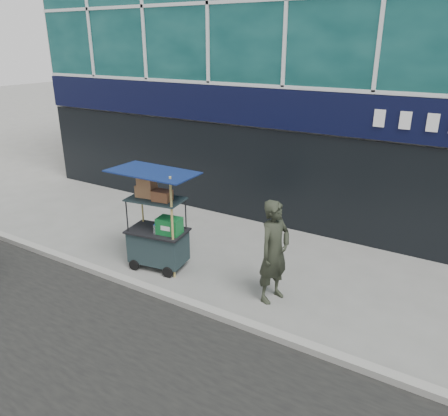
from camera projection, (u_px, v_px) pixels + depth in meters
The scene contains 4 objects.
ground at pixel (185, 298), 7.94m from camera, with size 80.00×80.00×0.00m, color slate.
curb at pixel (178, 300), 7.76m from camera, with size 80.00×0.18×0.12m, color gray.
vendor_cart at pixel (158, 234), 8.77m from camera, with size 1.72×1.33×2.12m.
vendor_man at pixel (274, 252), 7.58m from camera, with size 0.69×0.45×1.88m, color #25291E.
Camera 1 is at (4.18, -5.45, 4.36)m, focal length 35.00 mm.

